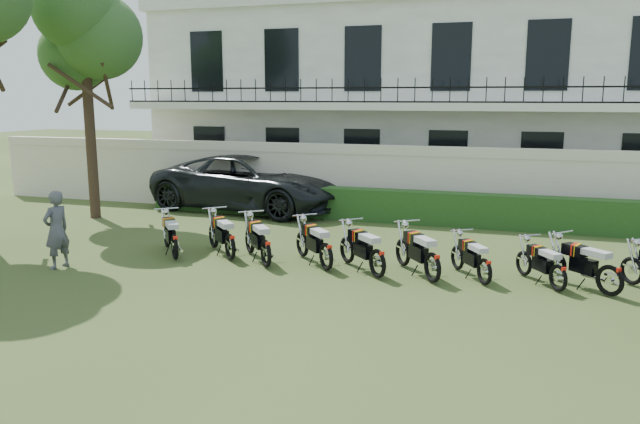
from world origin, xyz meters
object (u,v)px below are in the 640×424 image
object	(u,v)px
motorcycle_3	(326,250)
motorcycle_4	(378,256)
motorcycle_1	(230,240)
suv	(251,183)
inspector	(56,230)
motorcycle_2	(266,247)
motorcycle_8	(610,273)
motorcycle_6	(485,265)
motorcycle_7	(559,271)
motorcycle_0	(174,241)
motorcycle_5	(433,260)
tree_west_near	(84,27)

from	to	relation	value
motorcycle_3	motorcycle_4	xyz separation A→B (m)	(1.21, -0.22, 0.00)
motorcycle_1	suv	size ratio (longest dim) A/B	0.22
motorcycle_4	inspector	size ratio (longest dim) A/B	0.84
motorcycle_2	motorcycle_8	xyz separation A→B (m)	(7.10, 0.13, -0.02)
suv	inspector	distance (m)	8.17
motorcycle_4	motorcycle_6	size ratio (longest dim) A/B	0.99
motorcycle_7	motorcycle_4	bearing A→B (deg)	149.33
motorcycle_8	suv	distance (m)	12.34
motorcycle_0	motorcycle_3	size ratio (longest dim) A/B	1.03
motorcycle_4	motorcycle_7	xyz separation A→B (m)	(3.60, 0.19, -0.07)
motorcycle_6	motorcycle_4	bearing A→B (deg)	152.47
motorcycle_5	inspector	bearing A→B (deg)	152.75
motorcycle_0	motorcycle_2	distance (m)	2.31
suv	inspector	bearing A→B (deg)	179.96
motorcycle_3	motorcycle_7	size ratio (longest dim) A/B	1.03
motorcycle_0	suv	world-z (taller)	suv
motorcycle_1	motorcycle_3	size ratio (longest dim) A/B	0.99
motorcycle_2	motorcycle_4	size ratio (longest dim) A/B	1.08
motorcycle_3	motorcycle_4	distance (m)	1.22
motorcycle_6	motorcycle_5	bearing A→B (deg)	157.22
tree_west_near	suv	xyz separation A→B (m)	(4.15, 2.81, -4.95)
motorcycle_3	suv	world-z (taller)	suv
motorcycle_5	motorcycle_8	bearing A→B (deg)	-34.10
motorcycle_2	motorcycle_3	size ratio (longest dim) A/B	1.07
motorcycle_3	motorcycle_7	xyz separation A→B (m)	(4.81, -0.02, -0.06)
tree_west_near	motorcycle_4	bearing A→B (deg)	-21.32
motorcycle_5	motorcycle_8	size ratio (longest dim) A/B	1.12
motorcycle_7	motorcycle_5	bearing A→B (deg)	150.36
motorcycle_4	motorcycle_8	size ratio (longest dim) A/B	1.00
motorcycle_1	motorcycle_7	bearing A→B (deg)	-45.38
motorcycle_2	motorcycle_3	bearing A→B (deg)	-32.26
motorcycle_4	motorcycle_0	bearing A→B (deg)	136.14
motorcycle_0	motorcycle_7	xyz separation A→B (m)	(8.48, 0.19, -0.06)
motorcycle_3	motorcycle_6	bearing A→B (deg)	-42.80
motorcycle_7	motorcycle_6	bearing A→B (deg)	146.06
motorcycle_5	motorcycle_3	bearing A→B (deg)	138.46
motorcycle_6	motorcycle_7	world-z (taller)	motorcycle_6
motorcycle_6	motorcycle_3	bearing A→B (deg)	146.98
motorcycle_7	motorcycle_0	bearing A→B (deg)	147.51
tree_west_near	motorcycle_1	size ratio (longest dim) A/B	5.31
inspector	motorcycle_5	bearing A→B (deg)	110.71
motorcycle_3	inspector	xyz separation A→B (m)	(-5.84, -1.57, 0.39)
motorcycle_2	inspector	size ratio (longest dim) A/B	0.91
motorcycle_0	motorcycle_5	xyz separation A→B (m)	(6.03, 0.01, 0.02)
motorcycle_4	tree_west_near	bearing A→B (deg)	114.90
tree_west_near	motorcycle_2	size ratio (longest dim) A/B	4.91
tree_west_near	motorcycle_3	world-z (taller)	tree_west_near
motorcycle_4	motorcycle_7	distance (m)	3.61
motorcycle_2	motorcycle_8	size ratio (longest dim) A/B	1.09
motorcycle_4	motorcycle_6	xyz separation A→B (m)	(2.19, 0.20, -0.06)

